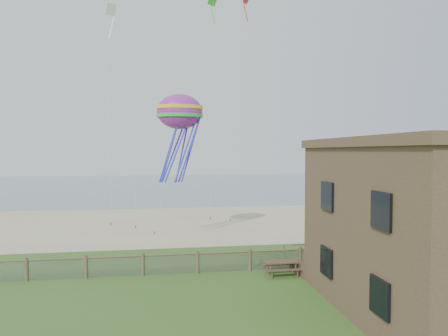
{
  "coord_description": "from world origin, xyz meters",
  "views": [
    {
      "loc": [
        -1.95,
        -16.05,
        6.82
      ],
      "look_at": [
        1.8,
        8.0,
        5.81
      ],
      "focal_mm": 32.0,
      "sensor_mm": 36.0,
      "label": 1
    }
  ],
  "objects": [
    {
      "name": "ocean",
      "position": [
        0.0,
        66.0,
        0.0
      ],
      "size": [
        160.0,
        68.0,
        0.02
      ],
      "primitive_type": "cube",
      "color": "slate",
      "rests_on": "ground"
    },
    {
      "name": "kite_green",
      "position": [
        2.62,
        19.48,
        19.73
      ],
      "size": [
        2.05,
        2.07,
        2.53
      ],
      "primitive_type": null,
      "rotation": [
        0.44,
        0.0,
        0.76
      ],
      "color": "green"
    },
    {
      "name": "kite_red",
      "position": [
        5.34,
        17.95,
        19.45
      ],
      "size": [
        1.78,
        1.67,
        2.14
      ],
      "primitive_type": null,
      "rotation": [
        0.44,
        0.0,
        0.92
      ],
      "color": "red"
    },
    {
      "name": "ground",
      "position": [
        0.0,
        0.0,
        0.0
      ],
      "size": [
        160.0,
        160.0,
        0.0
      ],
      "primitive_type": "plane",
      "color": "#375D20",
      "rests_on": "ground"
    },
    {
      "name": "kite_white",
      "position": [
        -5.93,
        17.67,
        17.63
      ],
      "size": [
        1.54,
        1.84,
        2.32
      ],
      "primitive_type": null,
      "rotation": [
        0.44,
        0.0,
        0.45
      ],
      "color": "white"
    },
    {
      "name": "octopus_kite",
      "position": [
        -0.6,
        14.12,
        7.96
      ],
      "size": [
        4.02,
        3.3,
        7.18
      ],
      "primitive_type": null,
      "rotation": [
        0.0,
        0.0,
        -0.27
      ],
      "color": "#FF2830"
    },
    {
      "name": "picnic_table",
      "position": [
        4.55,
        5.0,
        0.39
      ],
      "size": [
        1.91,
        1.47,
        0.79
      ],
      "primitive_type": null,
      "rotation": [
        0.0,
        0.0,
        0.03
      ],
      "color": "brown",
      "rests_on": "ground"
    },
    {
      "name": "chainlink_fence",
      "position": [
        0.0,
        6.0,
        0.55
      ],
      "size": [
        36.2,
        0.2,
        1.25
      ],
      "primitive_type": null,
      "color": "#483628",
      "rests_on": "ground"
    },
    {
      "name": "motel_deck",
      "position": [
        13.0,
        5.0,
        0.25
      ],
      "size": [
        15.0,
        2.0,
        0.5
      ],
      "primitive_type": "cube",
      "color": "brown",
      "rests_on": "ground"
    },
    {
      "name": "sand_beach",
      "position": [
        0.0,
        22.0,
        0.0
      ],
      "size": [
        72.0,
        20.0,
        0.02
      ],
      "primitive_type": "cube",
      "color": "tan",
      "rests_on": "ground"
    }
  ]
}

